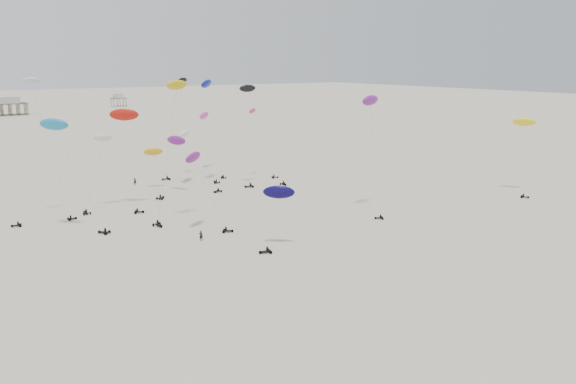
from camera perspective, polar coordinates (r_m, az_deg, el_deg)
ground_plane at (r=196.25m, az=-18.30°, el=4.20°), size 900.00×900.00×0.00m
pavilion_main at (r=340.92m, az=-26.76°, el=7.69°), size 21.00×13.00×9.80m
pavilion_small at (r=384.56m, az=-16.83°, el=8.87°), size 9.00×7.00×8.00m
rig_0 at (r=100.07m, az=-11.88°, el=5.89°), size 8.50×4.58×25.20m
rig_1 at (r=113.99m, az=-18.92°, el=2.42°), size 8.11×6.86×14.71m
rig_2 at (r=140.61m, az=-11.31°, el=7.27°), size 9.39×5.18×24.52m
rig_3 at (r=129.86m, az=-3.06°, el=7.69°), size 8.61×7.96×23.27m
rig_4 at (r=95.46m, az=-9.00°, el=2.16°), size 7.07×8.49×13.74m
rig_5 at (r=127.44m, az=-13.34°, el=2.81°), size 6.49×14.07×13.72m
rig_6 at (r=133.12m, az=22.85°, el=5.57°), size 9.13×9.29×16.88m
rig_7 at (r=110.74m, az=-23.39°, el=5.85°), size 5.81×8.83×25.57m
rig_8 at (r=100.85m, az=-21.92°, el=4.65°), size 8.76×11.34×19.65m
rig_9 at (r=86.20m, az=-1.17°, el=-1.05°), size 7.56×5.64×9.67m
rig_10 at (r=125.01m, az=-10.51°, el=4.24°), size 9.75×9.50×13.58m
rig_11 at (r=139.20m, az=-2.77°, el=5.71°), size 5.57×7.98×17.08m
rig_13 at (r=133.32m, az=-7.56°, el=9.13°), size 8.14×16.01×25.45m
rig_14 at (r=113.90m, az=-16.17°, el=6.49°), size 5.96×10.79×19.59m
rig_15 at (r=134.01m, az=-10.14°, el=5.24°), size 9.28×8.88×13.50m
rig_17 at (r=108.36m, az=8.47°, el=7.78°), size 7.67×10.62×22.53m
rig_18 at (r=149.27m, az=-8.22°, el=6.71°), size 5.64×18.18×19.57m
spectator_0 at (r=91.74m, az=-8.81°, el=-4.89°), size 0.86×0.82×1.95m
spectator_1 at (r=120.65m, az=-0.98°, el=-0.37°), size 1.20×0.85×2.23m
spectator_3 at (r=135.93m, az=-15.27°, el=0.70°), size 0.88×0.77×2.01m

